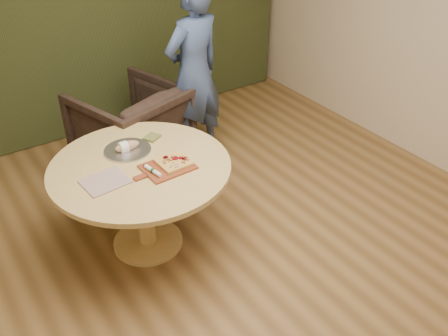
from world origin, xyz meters
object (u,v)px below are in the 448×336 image
bread_roll (126,146)px  cutlery_roll (153,171)px  person_standing (194,73)px  pedestal_table (142,181)px  pizza_paddle (166,167)px  serving_tray (128,150)px  flatbread_pizza (174,162)px  armchair (130,124)px

bread_roll → cutlery_roll: bearing=-86.4°
cutlery_roll → person_standing: (1.01, 1.11, 0.11)m
pedestal_table → pizza_paddle: 0.25m
pedestal_table → serving_tray: size_ratio=3.73×
pizza_paddle → cutlery_roll: bearing=-175.1°
pizza_paddle → flatbread_pizza: flatbread_pizza is taller
cutlery_roll → bread_roll: (-0.02, 0.39, 0.01)m
pizza_paddle → flatbread_pizza: 0.07m
pizza_paddle → serving_tray: size_ratio=1.27×
flatbread_pizza → cutlery_roll: 0.18m
bread_roll → person_standing: person_standing is taller
cutlery_roll → serving_tray: size_ratio=0.56×
pedestal_table → armchair: (0.42, 1.12, -0.15)m
pedestal_table → flatbread_pizza: (0.21, -0.14, 0.17)m
pedestal_table → flatbread_pizza: size_ratio=5.84×
pedestal_table → armchair: armchair is taller
bread_roll → person_standing: bearing=34.9°
cutlery_roll → serving_tray: 0.39m
flatbread_pizza → bread_roll: 0.42m
pizza_paddle → person_standing: size_ratio=0.25×
pizza_paddle → serving_tray: (-0.13, 0.38, -0.00)m
serving_tray → bread_roll: 0.04m
flatbread_pizza → armchair: bearing=80.4°
cutlery_roll → person_standing: bearing=37.1°
flatbread_pizza → bread_roll: bearing=119.1°
armchair → person_standing: person_standing is taller
cutlery_roll → bread_roll: 0.39m
flatbread_pizza → pizza_paddle: bearing=-173.1°
cutlery_roll → armchair: size_ratio=0.22×
pizza_paddle → person_standing: (0.90, 1.10, 0.13)m
serving_tray → person_standing: person_standing is taller
pedestal_table → person_standing: bearing=42.5°
person_standing → flatbread_pizza: bearing=40.7°
pizza_paddle → bread_roll: (-0.14, 0.38, 0.04)m
cutlery_roll → serving_tray: cutlery_roll is taller
cutlery_roll → serving_tray: bearing=81.7°
flatbread_pizza → person_standing: (0.83, 1.09, 0.11)m
armchair → person_standing: bearing=148.1°
serving_tray → bread_roll: size_ratio=1.84×
pedestal_table → bread_roll: (0.00, 0.23, 0.18)m
armchair → person_standing: 0.77m
pedestal_table → armchair: bearing=69.5°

